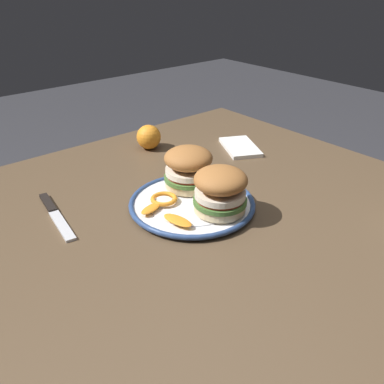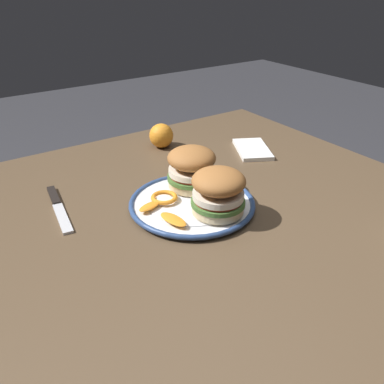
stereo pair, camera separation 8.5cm
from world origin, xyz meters
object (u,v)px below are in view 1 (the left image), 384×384
Objects in this scene: dining_table at (191,242)px; sandwich_half_left at (188,167)px; whole_orange at (149,137)px; sandwich_half_right at (220,190)px; dinner_plate at (192,204)px; table_knife at (54,213)px.

sandwich_half_left is at bearing 54.36° from dining_table.
whole_orange is at bearing 73.61° from sandwich_half_left.
sandwich_half_left is 0.89× the size of sandwich_half_right.
whole_orange is at bearing 70.35° from dinner_plate.
table_knife is (-0.25, 0.19, 0.09)m from dining_table.
dining_table is 5.44× the size of table_knife.
table_knife is at bearing 158.87° from sandwich_half_left.
dining_table is 4.10× the size of dinner_plate.
whole_orange is (0.14, 0.37, 0.13)m from dining_table.
sandwich_half_left and sandwich_half_right have the same top height.
dining_table is at bearing -110.63° from whole_orange.
sandwich_half_right is 0.38m from table_knife.
whole_orange is at bearing 69.37° from dining_table.
dinner_plate is 1.96× the size of sandwich_half_right.
sandwich_half_left is at bearing -106.39° from whole_orange.
table_knife is at bearing 145.62° from dinner_plate.
whole_orange reaches higher than dinner_plate.
dinner_plate is 3.95× the size of whole_orange.
sandwich_half_left is 0.31m from whole_orange.
whole_orange is at bearing 24.88° from table_knife.
sandwich_half_left is 1.79× the size of whole_orange.
whole_orange reaches higher than dining_table.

